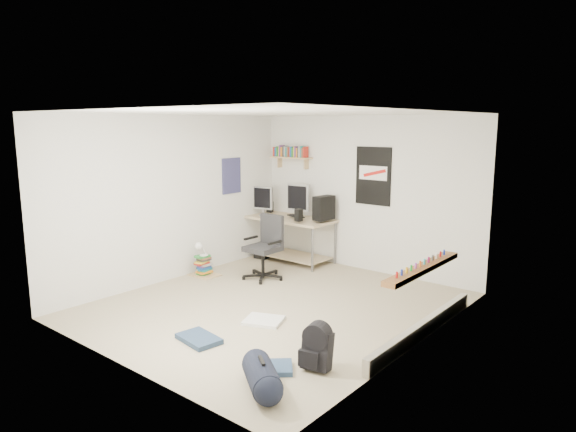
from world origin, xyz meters
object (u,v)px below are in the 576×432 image
Objects in this scene: backpack at (317,350)px; book_stack at (204,266)px; desk at (286,239)px; office_chair at (263,248)px; duffel_bag at (262,376)px.

backpack reaches higher than book_stack.
desk is 1.18m from office_chair.
desk is at bearing 112.98° from office_chair.
duffel_bag is at bearing -116.51° from backpack.
backpack is 0.65m from duffel_bag.
desk reaches higher than book_stack.
office_chair is 2.52× the size of book_stack.
office_chair is at bearing 128.94° from backpack.
desk is 4.15m from backpack.
duffel_bag is at bearing -30.41° from desk.
desk is 1.62m from book_stack.
desk is 3.29× the size of duffel_bag.
book_stack is at bearing -177.75° from duffel_bag.
backpack is 0.93× the size of book_stack.
book_stack is at bearing 143.25° from backpack.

